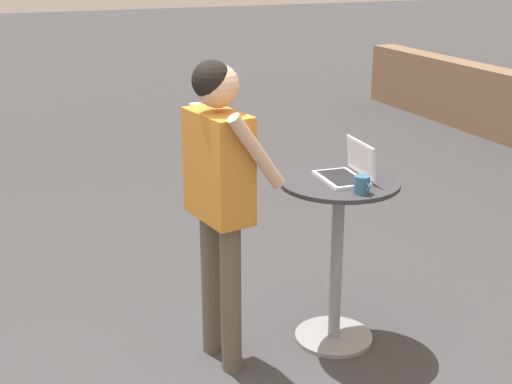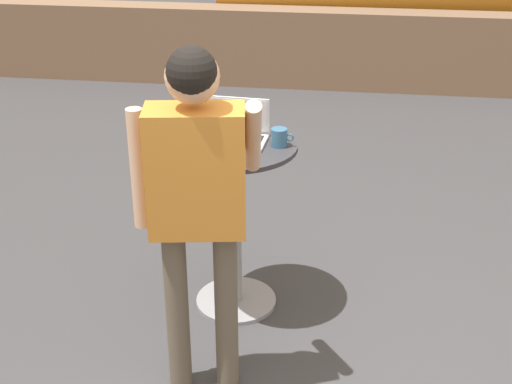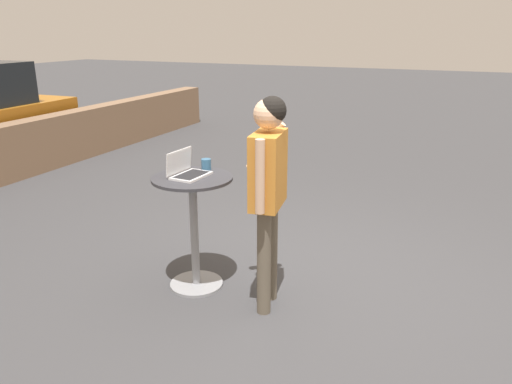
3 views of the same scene
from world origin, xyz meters
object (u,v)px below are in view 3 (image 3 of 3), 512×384
at_px(cafe_table, 194,218).
at_px(standing_person, 268,178).
at_px(laptop, 187,171).
at_px(coffee_mug, 206,164).

relative_size(cafe_table, standing_person, 0.59).
distance_m(laptop, coffee_mug, 0.24).
xyz_separation_m(coffee_mug, standing_person, (-0.29, -0.70, 0.04)).
xyz_separation_m(laptop, coffee_mug, (0.24, -0.05, 0.00)).
distance_m(cafe_table, coffee_mug, 0.48).
distance_m(laptop, standing_person, 0.75).
relative_size(cafe_table, coffee_mug, 8.43).
relative_size(coffee_mug, standing_person, 0.07).
bearing_deg(coffee_mug, cafe_table, 179.75).
relative_size(cafe_table, laptop, 2.89).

